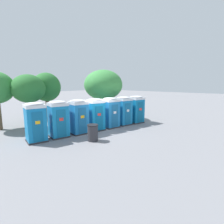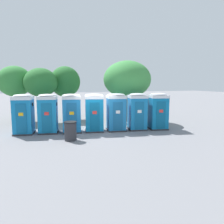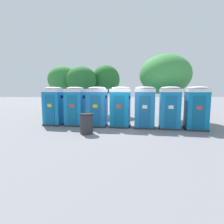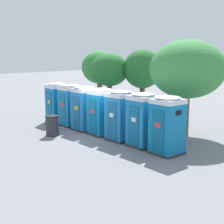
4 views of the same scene
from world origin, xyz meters
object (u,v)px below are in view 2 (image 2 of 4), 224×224
object	(u,v)px
portapotty_0	(23,114)
portapotty_4	(116,112)
portapotty_2	(71,113)
street_tree_2	(127,80)
street_tree_0	(41,83)
street_tree_3	(65,82)
portapotty_3	(94,112)
street_tree_1	(15,82)
portapotty_5	(137,111)
trash_can	(70,131)
portapotty_1	(48,113)
portapotty_6	(158,111)

from	to	relation	value
portapotty_0	portapotty_4	size ratio (longest dim) A/B	1.00
portapotty_2	street_tree_2	distance (m)	6.04
street_tree_0	street_tree_3	size ratio (longest dim) A/B	0.95
street_tree_2	street_tree_0	bearing A→B (deg)	164.18
portapotty_0	street_tree_0	bearing A→B (deg)	71.46
portapotty_3	street_tree_3	bearing A→B (deg)	100.59
portapotty_2	portapotty_3	distance (m)	1.49
street_tree_0	street_tree_1	size ratio (longest dim) A/B	0.96
portapotty_5	street_tree_2	size ratio (longest dim) A/B	0.50
portapotty_2	trash_can	xyz separation A→B (m)	(-0.43, -2.04, -0.74)
portapotty_3	street_tree_3	xyz separation A→B (m)	(-1.05, 5.60, 2.02)
street_tree_1	portapotty_4	bearing A→B (deg)	-42.82
portapotty_2	street_tree_2	xyz separation A→B (m)	(5.06, 2.45, 2.22)
portapotty_1	portapotty_0	bearing A→B (deg)	170.83
portapotty_3	street_tree_2	distance (m)	5.00
street_tree_0	portapotty_0	bearing A→B (deg)	-108.54
portapotty_4	portapotty_5	xyz separation A→B (m)	(1.47, -0.23, 0.00)
portapotty_5	street_tree_0	world-z (taller)	street_tree_0
portapotty_4	portapotty_2	bearing A→B (deg)	170.23
portapotty_2	trash_can	bearing A→B (deg)	-101.91
portapotty_0	street_tree_2	distance (m)	8.50
street_tree_0	trash_can	xyz separation A→B (m)	(1.23, -6.39, -2.69)
portapotty_4	street_tree_1	world-z (taller)	street_tree_1
portapotty_1	street_tree_2	bearing A→B (deg)	17.98
portapotty_5	portapotty_3	bearing A→B (deg)	170.40
street_tree_0	trash_can	bearing A→B (deg)	-79.09
portapotty_0	portapotty_1	bearing A→B (deg)	-9.17
portapotty_4	street_tree_2	distance (m)	4.26
portapotty_0	street_tree_3	distance (m)	6.19
street_tree_2	portapotty_5	bearing A→B (deg)	-101.43
street_tree_3	trash_can	distance (m)	7.95
portapotty_6	portapotty_2	bearing A→B (deg)	169.65
portapotty_1	portapotty_5	distance (m)	5.97
portapotty_3	portapotty_2	bearing A→B (deg)	170.82
street_tree_1	trash_can	bearing A→B (deg)	-67.20
portapotty_5	portapotty_6	distance (m)	1.49
portapotty_2	trash_can	distance (m)	2.21
portapotty_4	street_tree_1	xyz separation A→B (m)	(-6.58, 6.10, 2.03)
portapotty_2	street_tree_1	world-z (taller)	street_tree_1
portapotty_6	street_tree_3	size ratio (longest dim) A/B	0.54
street_tree_1	street_tree_2	bearing A→B (deg)	-19.89
street_tree_1	trash_can	size ratio (longest dim) A/B	4.28
portapotty_0	street_tree_1	distance (m)	5.47
portapotty_2	street_tree_1	distance (m)	6.98
portapotty_1	portapotty_3	size ratio (longest dim) A/B	1.00
portapotty_1	street_tree_3	bearing A→B (deg)	69.49
portapotty_0	portapotty_2	world-z (taller)	same
portapotty_2	street_tree_1	size ratio (longest dim) A/B	0.55
street_tree_1	street_tree_3	world-z (taller)	street_tree_3
portapotty_0	portapotty_6	distance (m)	8.95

